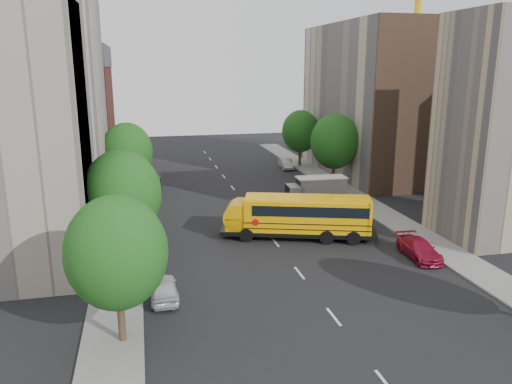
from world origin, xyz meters
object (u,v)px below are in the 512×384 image
object	(u,v)px
safari_truck	(317,189)
parked_car_2	(151,181)
street_tree_0	(117,253)
parked_car_5	(286,164)
street_tree_2	(127,151)
parked_car_3	(419,249)
street_tree_1	(122,194)
parked_car_4	(322,186)
school_bus	(297,215)
parked_car_0	(164,288)
street_tree_5	(300,131)
parked_car_1	(147,195)
street_tree_4	(334,142)

from	to	relation	value
safari_truck	parked_car_2	bearing A→B (deg)	149.27
street_tree_0	parked_car_5	bearing A→B (deg)	63.03
safari_truck	street_tree_2	bearing A→B (deg)	164.07
parked_car_3	street_tree_1	bearing A→B (deg)	173.64
street_tree_1	parked_car_4	xyz separation A→B (m)	(19.80, 15.62, -4.24)
school_bus	parked_car_0	bearing A→B (deg)	-123.93
safari_truck	parked_car_2	distance (m)	18.79
parked_car_4	street_tree_1	bearing A→B (deg)	-144.88
street_tree_5	parked_car_0	size ratio (longest dim) A/B	1.90
street_tree_1	street_tree_2	size ratio (longest dim) A/B	1.03
parked_car_0	parked_car_2	distance (m)	28.05
street_tree_1	school_bus	bearing A→B (deg)	11.62
parked_car_0	parked_car_4	xyz separation A→B (m)	(17.60, 21.35, 0.04)
parked_car_1	parked_car_2	distance (m)	6.09
street_tree_0	street_tree_2	xyz separation A→B (m)	(0.00, 28.00, 0.19)
street_tree_0	parked_car_1	size ratio (longest dim) A/B	1.86
street_tree_2	safari_truck	size ratio (longest dim) A/B	1.25
street_tree_5	parked_car_5	bearing A→B (deg)	-153.73
parked_car_5	street_tree_1	bearing A→B (deg)	-119.45
street_tree_0	street_tree_1	world-z (taller)	street_tree_1
street_tree_1	street_tree_0	bearing A→B (deg)	-90.00
street_tree_4	parked_car_0	xyz separation A→B (m)	(-19.80, -23.72, -4.40)
street_tree_5	street_tree_1	bearing A→B (deg)	-126.25
parked_car_0	parked_car_1	world-z (taller)	parked_car_0
street_tree_4	parked_car_5	world-z (taller)	street_tree_4
parked_car_2	parked_car_5	world-z (taller)	parked_car_2
street_tree_0	street_tree_2	size ratio (longest dim) A/B	0.96
parked_car_3	parked_car_5	bearing A→B (deg)	93.45
parked_car_5	parked_car_1	bearing A→B (deg)	-140.09
street_tree_5	parked_car_2	distance (m)	21.61
street_tree_1	school_bus	xyz separation A→B (m)	(12.87, 2.65, -3.06)
street_tree_2	street_tree_4	world-z (taller)	street_tree_4
parked_car_0	parked_car_2	xyz separation A→B (m)	(0.00, 28.05, 0.02)
safari_truck	parked_car_4	xyz separation A→B (m)	(1.87, 3.56, -0.66)
parked_car_5	parked_car_2	bearing A→B (deg)	-154.52
safari_truck	parked_car_3	world-z (taller)	safari_truck
school_bus	parked_car_3	world-z (taller)	school_bus
parked_car_0	parked_car_4	bearing A→B (deg)	-130.96
parked_car_2	parked_car_4	xyz separation A→B (m)	(17.60, -6.70, 0.02)
street_tree_5	parked_car_4	distance (m)	15.08
street_tree_5	parked_car_2	xyz separation A→B (m)	(-19.80, -7.67, -4.01)
street_tree_0	parked_car_4	distance (m)	32.62
parked_car_0	parked_car_3	distance (m)	17.97
street_tree_4	parked_car_0	size ratio (longest dim) A/B	2.05
safari_truck	school_bus	bearing A→B (deg)	-115.82
street_tree_4	safari_truck	xyz separation A→B (m)	(-4.07, -5.93, -3.71)
street_tree_2	parked_car_4	size ratio (longest dim) A/B	1.85
street_tree_4	parked_car_3	xyz separation A→B (m)	(-1.99, -21.33, -4.42)
street_tree_4	parked_car_2	bearing A→B (deg)	167.68
safari_truck	parked_car_3	size ratio (longest dim) A/B	1.37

